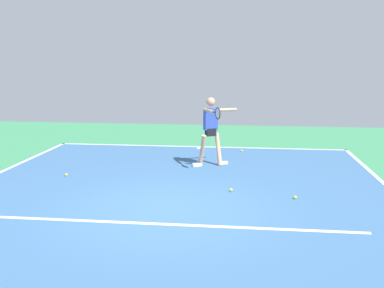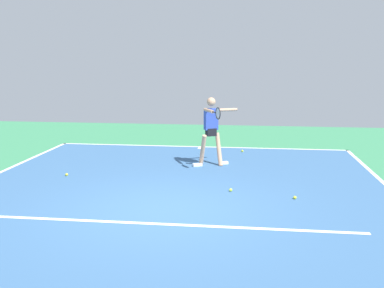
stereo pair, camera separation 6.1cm
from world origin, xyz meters
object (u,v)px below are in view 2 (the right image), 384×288
(tennis_ball_near_service_line, at_px, (231,190))
(tennis_ball_near_player, at_px, (295,198))
(tennis_ball_by_sideline, at_px, (67,175))
(tennis_player, at_px, (212,127))
(tennis_ball_far_corner, at_px, (242,151))

(tennis_ball_near_service_line, bearing_deg, tennis_ball_near_player, 164.13)
(tennis_ball_by_sideline, relative_size, tennis_ball_near_player, 1.00)
(tennis_ball_near_service_line, distance_m, tennis_ball_near_player, 1.33)
(tennis_ball_by_sideline, bearing_deg, tennis_ball_near_service_line, 168.67)
(tennis_ball_by_sideline, bearing_deg, tennis_player, -155.84)
(tennis_ball_near_player, bearing_deg, tennis_ball_near_service_line, -15.87)
(tennis_ball_by_sideline, bearing_deg, tennis_ball_near_player, 167.53)
(tennis_ball_by_sideline, relative_size, tennis_ball_far_corner, 1.00)
(tennis_ball_near_service_line, distance_m, tennis_ball_far_corner, 4.13)
(tennis_player, xyz_separation_m, tennis_ball_near_player, (-1.88, 2.65, -1.00))
(tennis_ball_far_corner, bearing_deg, tennis_ball_by_sideline, 39.03)
(tennis_player, height_order, tennis_ball_by_sideline, tennis_player)
(tennis_player, distance_m, tennis_ball_by_sideline, 3.79)
(tennis_ball_near_player, height_order, tennis_ball_far_corner, same)
(tennis_ball_by_sideline, xyz_separation_m, tennis_ball_near_service_line, (-3.93, 0.79, 0.00))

